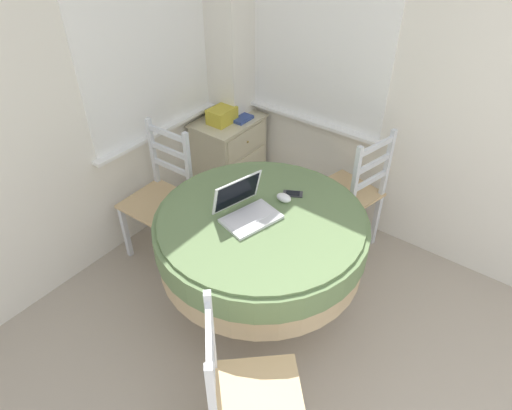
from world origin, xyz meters
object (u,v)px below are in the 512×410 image
(computer_mouse, at_px, (284,198))
(book_on_cabinet, at_px, (237,117))
(dining_chair_near_back_window, at_px, (161,198))
(corner_cabinet, at_px, (230,158))
(round_dining_table, at_px, (261,236))
(cell_phone, at_px, (293,194))
(dining_chair_camera_near, at_px, (245,396))
(storage_box, at_px, (222,115))
(dining_chair_near_right_window, at_px, (351,194))
(laptop, at_px, (246,209))

(computer_mouse, height_order, book_on_cabinet, computer_mouse)
(dining_chair_near_back_window, height_order, corner_cabinet, dining_chair_near_back_window)
(dining_chair_near_back_window, xyz_separation_m, book_on_cabinet, (0.91, 0.05, 0.25))
(round_dining_table, height_order, cell_phone, cell_phone)
(dining_chair_camera_near, bearing_deg, corner_cabinet, 41.76)
(computer_mouse, xyz_separation_m, storage_box, (0.62, 1.01, -0.02))
(round_dining_table, xyz_separation_m, computer_mouse, (0.20, -0.02, 0.17))
(dining_chair_near_back_window, relative_size, dining_chair_camera_near, 1.00)
(computer_mouse, xyz_separation_m, corner_cabinet, (0.68, 1.00, -0.43))
(cell_phone, xyz_separation_m, dining_chair_camera_near, (-1.06, -0.46, -0.30))
(dining_chair_camera_near, distance_m, corner_cabinet, 2.22)
(round_dining_table, distance_m, cell_phone, 0.32)
(dining_chair_near_right_window, distance_m, book_on_cabinet, 1.12)
(laptop, bearing_deg, book_on_cabinet, 41.53)
(laptop, bearing_deg, round_dining_table, -57.75)
(computer_mouse, distance_m, corner_cabinet, 1.29)
(storage_box, bearing_deg, round_dining_table, -129.57)
(laptop, xyz_separation_m, dining_chair_near_right_window, (0.93, -0.21, -0.34))
(laptop, distance_m, computer_mouse, 0.26)
(cell_phone, relative_size, corner_cabinet, 0.19)
(corner_cabinet, bearing_deg, storage_box, 170.25)
(book_on_cabinet, bearing_deg, round_dining_table, -134.90)
(cell_phone, bearing_deg, book_on_cabinet, 55.86)
(dining_chair_near_back_window, height_order, book_on_cabinet, dining_chair_near_back_window)
(round_dining_table, relative_size, storage_box, 5.78)
(dining_chair_camera_near, bearing_deg, storage_box, 42.99)
(dining_chair_camera_near, distance_m, storage_box, 2.20)
(storage_box, bearing_deg, corner_cabinet, -9.75)
(cell_phone, height_order, dining_chair_near_right_window, dining_chair_near_right_window)
(storage_box, bearing_deg, computer_mouse, -121.61)
(storage_box, bearing_deg, cell_phone, -117.74)
(computer_mouse, height_order, dining_chair_near_right_window, dining_chair_near_right_window)
(round_dining_table, bearing_deg, corner_cabinet, 48.19)
(laptop, height_order, corner_cabinet, laptop)
(dining_chair_near_right_window, distance_m, storage_box, 1.18)
(cell_phone, bearing_deg, laptop, 163.87)
(laptop, distance_m, dining_chair_near_back_window, 0.90)
(laptop, relative_size, book_on_cabinet, 1.64)
(computer_mouse, xyz_separation_m, dining_chair_near_back_window, (-0.16, 0.92, -0.32))
(round_dining_table, xyz_separation_m, cell_phone, (0.29, -0.02, 0.15))
(dining_chair_camera_near, bearing_deg, round_dining_table, 32.40)
(dining_chair_camera_near, bearing_deg, laptop, 37.70)
(computer_mouse, distance_m, dining_chair_camera_near, 1.12)
(computer_mouse, relative_size, dining_chair_camera_near, 0.10)
(dining_chair_near_right_window, relative_size, book_on_cabinet, 4.34)
(computer_mouse, distance_m, dining_chair_near_right_window, 0.77)
(dining_chair_near_back_window, height_order, dining_chair_camera_near, same)
(book_on_cabinet, bearing_deg, cell_phone, -124.14)
(corner_cabinet, bearing_deg, dining_chair_near_back_window, -174.54)
(round_dining_table, bearing_deg, computer_mouse, -5.17)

